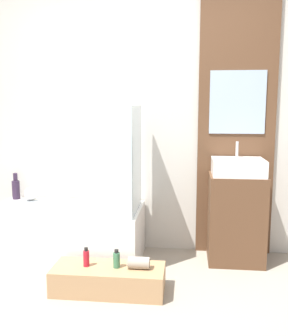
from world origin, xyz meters
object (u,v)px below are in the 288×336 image
bathtub (67,233)px  bottle_soap_secondary (117,260)px  vase_tall_dark (16,188)px  wooden_step_bench (109,279)px  bottle_soap_primary (86,258)px  sink (238,167)px  vase_round_light (31,194)px

bathtub → bottle_soap_secondary: (0.57, -0.59, 0.01)m
bathtub → bottle_soap_secondary: size_ratio=9.65×
vase_tall_dark → wooden_step_bench: bearing=-38.1°
vase_tall_dark → bottle_soap_primary: (0.93, -0.86, -0.33)m
sink → bottle_soap_secondary: size_ratio=3.19×
bathtub → vase_round_light: 0.58m
bathtub → sink: 1.65m
bathtub → bottle_soap_primary: size_ratio=9.22×
sink → vase_tall_dark: (-2.12, 0.14, -0.27)m
bottle_soap_primary → bottle_soap_secondary: (0.23, 0.00, -0.00)m
bathtub → vase_round_light: size_ratio=10.75×
wooden_step_bench → bathtub: bearing=130.7°
wooden_step_bench → bottle_soap_primary: 0.23m
vase_tall_dark → sink: bearing=-3.8°
wooden_step_bench → bottle_soap_secondary: size_ratio=6.01×
wooden_step_bench → bottle_soap_secondary: bearing=0.0°
sink → wooden_step_bench: bearing=-144.7°
vase_round_light → bottle_soap_primary: size_ratio=0.86×
wooden_step_bench → vase_round_light: (-0.94, 0.84, 0.45)m
vase_round_light → bottle_soap_primary: bearing=-47.4°
wooden_step_bench → vase_tall_dark: vase_tall_dark is taller
bathtub → sink: (1.53, 0.13, 0.62)m
vase_round_light → bottle_soap_secondary: (1.00, -0.84, -0.29)m
vase_tall_dark → vase_round_light: bearing=-8.9°
bathtub → vase_round_light: bearing=150.1°
wooden_step_bench → sink: bearing=35.3°
bathtub → bottle_soap_primary: bearing=-60.1°
vase_tall_dark → bottle_soap_primary: 1.31m
bottle_soap_secondary → vase_tall_dark: bearing=143.4°
bottle_soap_primary → bottle_soap_secondary: size_ratio=1.05×
sink → vase_tall_dark: sink is taller
sink → bathtub: bearing=-175.0°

